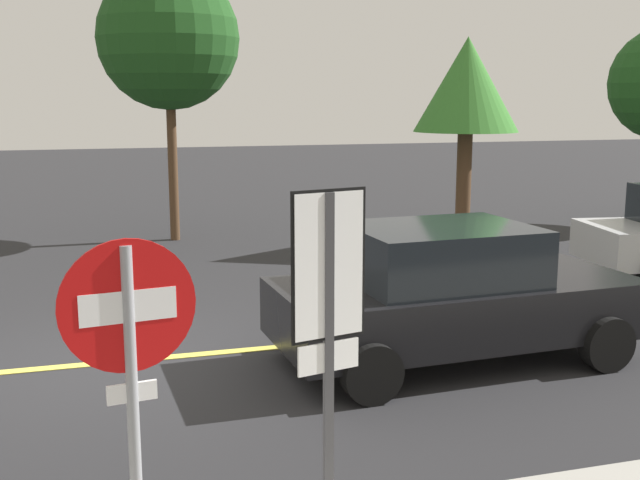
{
  "coord_description": "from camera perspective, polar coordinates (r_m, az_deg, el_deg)",
  "views": [
    {
      "loc": [
        -0.07,
        -9.05,
        3.09
      ],
      "look_at": [
        2.52,
        -0.18,
        1.38
      ],
      "focal_mm": 43.41,
      "sensor_mm": 36.0,
      "label": 1
    }
  ],
  "objects": [
    {
      "name": "ground_plane",
      "position": [
        9.56,
        -15.14,
        -8.74
      ],
      "size": [
        80.0,
        80.0,
        0.0
      ],
      "primitive_type": "plane",
      "color": "#262628"
    },
    {
      "name": "lane_marking_centre",
      "position": [
        10.04,
        2.37,
        -7.41
      ],
      "size": [
        28.0,
        0.16,
        0.01
      ],
      "primitive_type": "cube",
      "color": "#E0D14C"
    },
    {
      "name": "stop_sign",
      "position": [
        4.5,
        -13.76,
        -9.21
      ],
      "size": [
        0.76,
        0.13,
        2.34
      ],
      "color": "gray",
      "rests_on": "ground_plane"
    },
    {
      "name": "speed_limit_sign",
      "position": [
        5.03,
        0.64,
        -4.82
      ],
      "size": [
        0.53,
        0.14,
        2.52
      ],
      "color": "#4C4C51",
      "rests_on": "ground_plane"
    },
    {
      "name": "car_black_mid_road",
      "position": [
        9.23,
        9.64,
        -3.91
      ],
      "size": [
        4.37,
        2.23,
        1.63
      ],
      "color": "black",
      "rests_on": "ground_plane"
    },
    {
      "name": "tree_left_verge",
      "position": [
        16.2,
        10.77,
        11.0
      ],
      "size": [
        2.13,
        2.13,
        4.29
      ],
      "color": "#513823",
      "rests_on": "ground_plane"
    },
    {
      "name": "tree_right_verge",
      "position": [
        17.08,
        -11.11,
        14.34
      ],
      "size": [
        2.99,
        2.99,
        5.8
      ],
      "color": "#513823",
      "rests_on": "ground_plane"
    }
  ]
}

